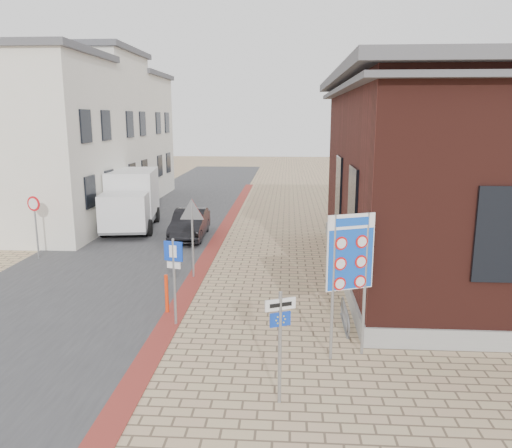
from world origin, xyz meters
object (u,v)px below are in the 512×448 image
(border_sign, at_px, (350,255))
(parking_sign, at_px, (174,267))
(sedan, at_px, (190,224))
(essen_sign, at_px, (280,331))
(bollard, at_px, (167,294))
(box_truck, at_px, (131,199))

(border_sign, xyz_separation_m, parking_sign, (-4.30, 1.50, -0.83))
(sedan, xyz_separation_m, parking_sign, (1.50, -9.63, 0.93))
(essen_sign, bearing_deg, parking_sign, 104.86)
(sedan, distance_m, bollard, 8.90)
(essen_sign, bearing_deg, box_truck, 92.97)
(box_truck, xyz_separation_m, bollard, (4.30, -10.62, -0.89))
(sedan, bearing_deg, box_truck, 149.30)
(sedan, height_order, border_sign, border_sign)
(sedan, bearing_deg, bollard, -84.77)
(sedan, relative_size, parking_sign, 1.68)
(parking_sign, bearing_deg, essen_sign, -36.44)
(border_sign, relative_size, bollard, 3.00)
(sedan, height_order, essen_sign, essen_sign)
(parking_sign, xyz_separation_m, bollard, (-0.42, 0.80, -1.03))
(border_sign, height_order, essen_sign, border_sign)
(parking_sign, height_order, bollard, parking_sign)
(box_truck, relative_size, bollard, 5.06)
(box_truck, bearing_deg, border_sign, -63.57)
(sedan, height_order, box_truck, box_truck)
(essen_sign, relative_size, parking_sign, 0.96)
(box_truck, relative_size, parking_sign, 2.40)
(box_truck, bearing_deg, bollard, -76.46)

